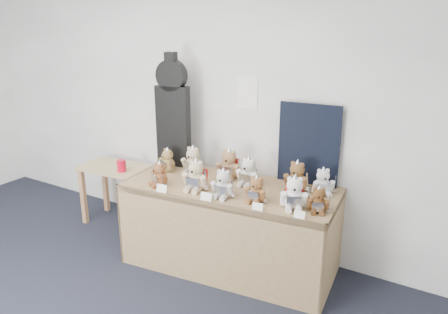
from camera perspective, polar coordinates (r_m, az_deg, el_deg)
The scene contains 22 objects.
room_shell at distance 4.11m, azimuth 3.07°, elevation 8.35°, with size 6.00×6.00×6.00m.
display_table at distance 3.86m, azimuth 0.29°, elevation -6.55°, with size 1.96×0.99×0.79m.
side_table at distance 4.91m, azimuth -13.64°, elevation -2.55°, with size 0.84×0.52×0.67m.
guitar_case at distance 4.30m, azimuth -6.71°, elevation 5.90°, with size 0.35×0.14×1.12m.
navy_board at distance 3.88m, azimuth 10.98°, elevation 1.60°, with size 0.54×0.02×0.72m, color black.
red_cup at distance 4.68m, azimuth -13.24°, elevation -1.13°, with size 0.09×0.09×0.12m, color red.
teddy_front_far_left at distance 3.89m, azimuth -8.45°, elevation -2.35°, with size 0.19×0.19×0.24m.
teddy_front_left at distance 3.75m, azimuth -3.68°, elevation -2.55°, with size 0.26×0.22×0.31m.
teddy_front_centre at distance 3.60m, azimuth -0.12°, elevation -3.63°, with size 0.22×0.19×0.27m.
teddy_front_right at distance 3.52m, azimuth 4.24°, elevation -4.37°, with size 0.20×0.16×0.25m.
teddy_front_far_right at distance 3.43m, azimuth 9.16°, elevation -4.81°, with size 0.25×0.23×0.30m.
teddy_front_end at distance 3.41m, azimuth 12.23°, elevation -5.62°, with size 0.19×0.17×0.23m.
teddy_back_left at distance 4.15m, azimuth -4.11°, elevation -0.58°, with size 0.24×0.19×0.30m.
teddy_back_centre_left at distance 4.01m, azimuth 0.63°, elevation -1.10°, with size 0.26×0.23×0.31m.
teddy_back_centre_right at distance 3.86m, azimuth 3.17°, elevation -2.10°, with size 0.23×0.19×0.28m.
teddy_back_right at distance 3.78m, azimuth 9.46°, elevation -2.67°, with size 0.24×0.19×0.29m.
teddy_back_end at distance 3.75m, azimuth 12.79°, elevation -3.27°, with size 0.21×0.21×0.26m.
teddy_back_far_left at distance 4.24m, azimuth -7.42°, elevation -0.52°, with size 0.20×0.19×0.25m.
entry_card_a at distance 3.75m, azimuth -8.15°, elevation -4.09°, with size 0.10×0.00×0.07m, color white.
entry_card_b at distance 3.55m, azimuth -2.35°, elevation -5.20°, with size 0.10×0.00×0.07m, color white.
entry_card_c at distance 3.39m, azimuth 4.40°, elevation -6.49°, with size 0.09×0.00×0.06m, color white.
entry_card_d at distance 3.30m, azimuth 9.83°, elevation -7.42°, with size 0.08×0.00×0.06m, color white.
Camera 1 is at (2.56, -1.09, 2.21)m, focal length 35.00 mm.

